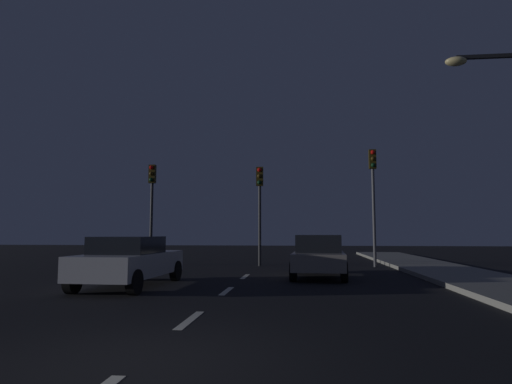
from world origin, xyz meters
name	(u,v)px	position (x,y,z in m)	size (l,w,h in m)	color
ground_plane	(230,288)	(0.00, 7.00, 0.00)	(80.00, 80.00, 0.00)	black
lane_stripe_second	(190,320)	(0.00, 2.60, 0.00)	(0.16, 1.60, 0.01)	silver
lane_stripe_third	(227,291)	(0.00, 6.40, 0.00)	(0.16, 1.60, 0.01)	silver
lane_stripe_fourth	(245,276)	(0.00, 10.20, 0.00)	(0.16, 1.60, 0.01)	silver
traffic_signal_left	(152,194)	(-5.22, 15.04, 3.41)	(0.32, 0.38, 4.86)	#2D2D30
traffic_signal_center	(260,196)	(0.06, 15.04, 3.28)	(0.32, 0.38, 4.66)	#2D2D30
traffic_signal_right	(373,185)	(5.33, 15.04, 3.75)	(0.32, 0.38, 5.40)	#4C4C51
car_stopped_ahead	(319,256)	(2.60, 10.31, 0.74)	(2.01, 4.34, 1.47)	gray
car_adjacent_lane	(130,261)	(-2.94, 7.00, 0.74)	(1.98, 4.38, 1.44)	silver
street_lamp_right	(512,143)	(7.45, 6.48, 3.87)	(2.03, 0.36, 6.30)	#2D2D30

